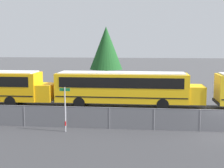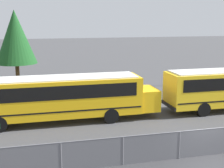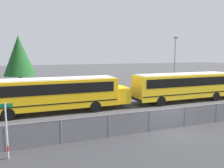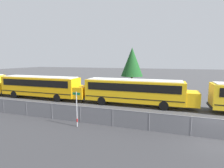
{
  "view_description": "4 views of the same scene",
  "coord_description": "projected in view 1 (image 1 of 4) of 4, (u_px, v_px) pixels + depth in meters",
  "views": [
    {
      "loc": [
        -5.17,
        -20.55,
        5.85
      ],
      "look_at": [
        -8.12,
        7.22,
        2.13
      ],
      "focal_mm": 50.0,
      "sensor_mm": 36.0,
      "label": 1
    },
    {
      "loc": [
        -8.42,
        -13.74,
        7.13
      ],
      "look_at": [
        -3.15,
        7.81,
        2.43
      ],
      "focal_mm": 50.0,
      "sensor_mm": 36.0,
      "label": 2
    },
    {
      "loc": [
        -9.07,
        -12.77,
        5.37
      ],
      "look_at": [
        -1.22,
        8.17,
        2.28
      ],
      "focal_mm": 35.0,
      "sensor_mm": 36.0,
      "label": 3
    },
    {
      "loc": [
        -3.2,
        -13.38,
        5.58
      ],
      "look_at": [
        -10.19,
        7.98,
        2.44
      ],
      "focal_mm": 28.0,
      "sensor_mm": 36.0,
      "label": 4
    }
  ],
  "objects": [
    {
      "name": "street_sign",
      "position": [
        65.0,
        108.0,
        20.43
      ],
      "size": [
        0.7,
        0.09,
        2.96
      ],
      "color": "#B7B7BC",
      "rests_on": "ground_plane"
    },
    {
      "name": "fence",
      "position": [
        224.0,
        121.0,
        20.39
      ],
      "size": [
        123.39,
        0.07,
        1.5
      ],
      "color": "#9EA0A5",
      "rests_on": "ground_plane"
    },
    {
      "name": "tree_1",
      "position": [
        106.0,
        48.0,
        42.97
      ],
      "size": [
        4.53,
        4.53,
        8.05
      ],
      "color": "#51381E",
      "rests_on": "ground_plane"
    },
    {
      "name": "ground_plane",
      "position": [
        223.0,
        132.0,
        20.49
      ],
      "size": [
        200.0,
        200.0,
        0.0
      ],
      "primitive_type": "plane",
      "color": "#424244"
    },
    {
      "name": "school_bus_3",
      "position": [
        125.0,
        86.0,
        28.26
      ],
      "size": [
        13.38,
        2.6,
        3.19
      ],
      "color": "yellow",
      "rests_on": "ground_plane"
    }
  ]
}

